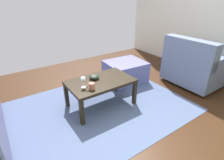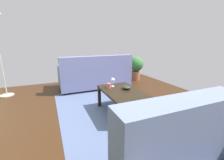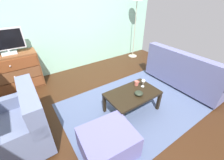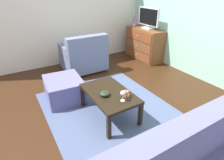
{
  "view_description": "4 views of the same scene",
  "coord_description": "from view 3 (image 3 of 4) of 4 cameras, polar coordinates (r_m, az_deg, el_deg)",
  "views": [
    {
      "loc": [
        1.25,
        1.68,
        1.52
      ],
      "look_at": [
        0.05,
        -0.07,
        0.48
      ],
      "focal_mm": 28.16,
      "sensor_mm": 36.0,
      "label": 1
    },
    {
      "loc": [
        -2.0,
        0.82,
        1.21
      ],
      "look_at": [
        0.25,
        -0.14,
        0.57
      ],
      "focal_mm": 24.45,
      "sensor_mm": 36.0,
      "label": 2
    },
    {
      "loc": [
        -1.34,
        -1.74,
        1.94
      ],
      "look_at": [
        -0.08,
        0.1,
        0.55
      ],
      "focal_mm": 23.13,
      "sensor_mm": 36.0,
      "label": 3
    },
    {
      "loc": [
        2.13,
        -1.42,
        1.81
      ],
      "look_at": [
        0.07,
        -0.19,
        0.57
      ],
      "focal_mm": 29.47,
      "sensor_mm": 36.0,
      "label": 4
    }
  ],
  "objects": [
    {
      "name": "bowl_decorative",
      "position": [
        2.53,
        10.53,
        -5.15
      ],
      "size": [
        0.15,
        0.15,
        0.07
      ],
      "primitive_type": "ellipsoid",
      "color": "black",
      "rests_on": "coffee_table"
    },
    {
      "name": "ottoman",
      "position": [
        2.13,
        -1.61,
        -23.46
      ],
      "size": [
        0.74,
        0.65,
        0.38
      ],
      "primitive_type": "cube",
      "rotation": [
        0.0,
        0.0,
        -0.08
      ],
      "color": "#5C5A96",
      "rests_on": "ground_plane"
    },
    {
      "name": "ground_plane",
      "position": [
        2.95,
        2.43,
        -10.04
      ],
      "size": [
        5.3,
        4.67,
        0.05
      ],
      "primitive_type": "cube",
      "color": "#341D0F"
    },
    {
      "name": "tv",
      "position": [
        3.65,
        -36.68,
        12.21
      ],
      "size": [
        0.69,
        0.18,
        0.51
      ],
      "color": "silver",
      "rests_on": "dresser"
    },
    {
      "name": "dresser",
      "position": [
        3.85,
        -34.36,
        2.5
      ],
      "size": [
        1.08,
        0.49,
        0.82
      ],
      "color": "brown",
      "rests_on": "ground_plane"
    },
    {
      "name": "wall_accent_rear",
      "position": [
        4.12,
        -16.06,
        21.53
      ],
      "size": [
        5.3,
        0.12,
        2.57
      ],
      "primitive_type": "cube",
      "color": "#95CCB2",
      "rests_on": "ground_plane"
    },
    {
      "name": "area_rug",
      "position": [
        2.91,
        8.04,
        -10.21
      ],
      "size": [
        2.6,
        1.9,
        0.01
      ],
      "primitive_type": "cube",
      "color": "#455272",
      "rests_on": "ground_plane"
    },
    {
      "name": "mug",
      "position": [
        2.77,
        9.66,
        -1.19
      ],
      "size": [
        0.11,
        0.08,
        0.08
      ],
      "color": "#AC5749",
      "rests_on": "coffee_table"
    },
    {
      "name": "wine_glass",
      "position": [
        2.71,
        12.3,
        -0.45
      ],
      "size": [
        0.07,
        0.07,
        0.16
      ],
      "color": "silver",
      "rests_on": "coffee_table"
    },
    {
      "name": "armchair",
      "position": [
        2.44,
        -32.82,
        -15.33
      ],
      "size": [
        0.8,
        0.92,
        0.87
      ],
      "color": "#332319",
      "rests_on": "ground_plane"
    },
    {
      "name": "coffee_table",
      "position": [
        2.6,
        8.1,
        -5.91
      ],
      "size": [
        0.93,
        0.58,
        0.41
      ],
      "color": "black",
      "rests_on": "ground_plane"
    },
    {
      "name": "couch_large",
      "position": [
        3.76,
        27.21,
        2.78
      ],
      "size": [
        0.85,
        1.78,
        0.85
      ],
      "color": "#332319",
      "rests_on": "ground_plane"
    },
    {
      "name": "standing_lamp",
      "position": [
        4.77,
        9.79,
        27.61
      ],
      "size": [
        0.32,
        0.32,
        1.89
      ],
      "color": "#A59E8C",
      "rests_on": "ground_plane"
    }
  ]
}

